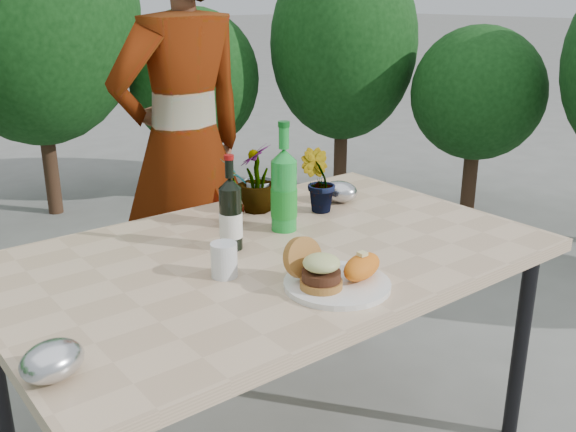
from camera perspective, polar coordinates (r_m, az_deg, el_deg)
patio_table at (r=1.93m, az=-1.46°, el=-4.64°), size 1.60×1.00×0.75m
shrub_hedge at (r=3.07m, az=-20.84°, el=11.32°), size 6.87×5.15×2.27m
dinner_plate at (r=1.68m, az=4.38°, el=-6.06°), size 0.28×0.28×0.01m
burger_stack at (r=1.64m, az=2.55°, el=-4.67°), size 0.11×0.16×0.11m
sweet_potato at (r=1.70m, az=6.58°, el=-4.49°), size 0.17×0.12×0.06m
grilled_veg at (r=1.75m, az=2.78°, el=-4.30°), size 0.08×0.05×0.03m
wine_bottle at (r=1.90m, az=-5.12°, el=0.09°), size 0.07×0.07×0.29m
sparkling_water at (r=2.04m, az=-0.36°, el=2.21°), size 0.09×0.09×0.35m
plastic_cup at (r=1.73m, az=-5.70°, el=-3.90°), size 0.07×0.07×0.09m
seedling_left at (r=2.09m, az=-4.85°, el=2.14°), size 0.13×0.14×0.23m
seedling_mid at (r=2.22m, az=2.69°, el=3.14°), size 0.15×0.15×0.22m
seedling_right at (r=2.23m, az=-2.80°, el=3.41°), size 0.19×0.19×0.24m
blue_bowl at (r=2.30m, az=-2.55°, el=2.07°), size 0.14×0.14×0.09m
foil_packet_left at (r=1.37m, az=-20.23°, el=-11.97°), size 0.16×0.14×0.08m
foil_packet_right at (r=2.35m, az=4.61°, el=2.18°), size 0.16×0.17×0.08m
person at (r=2.64m, az=-9.18°, el=5.93°), size 0.68×0.49×1.76m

